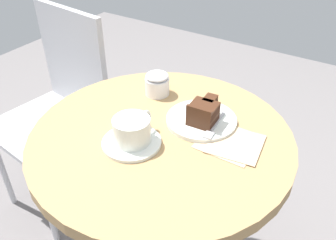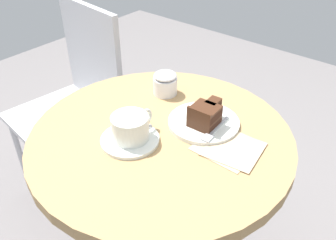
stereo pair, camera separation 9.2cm
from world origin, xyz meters
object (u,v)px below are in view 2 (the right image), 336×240
at_px(fork, 214,131).
at_px(cafe_chair, 78,93).
at_px(coffee_cup, 131,127).
at_px(teaspoon, 137,128).
at_px(napkin, 230,148).
at_px(sugar_pot, 165,83).
at_px(cake_slice, 206,115).
at_px(cake_plate, 204,122).
at_px(saucer, 130,140).

distance_m(fork, cafe_chair, 0.74).
relative_size(coffee_cup, cafe_chair, 0.15).
height_order(teaspoon, cafe_chair, cafe_chair).
height_order(napkin, sugar_pot, sugar_pot).
distance_m(coffee_cup, teaspoon, 0.05).
xyz_separation_m(coffee_cup, napkin, (0.13, -0.21, -0.04)).
distance_m(teaspoon, cake_slice, 0.18).
height_order(cake_plate, cafe_chair, cafe_chair).
bearing_deg(napkin, coffee_cup, 122.23).
bearing_deg(cake_plate, napkin, -110.74).
bearing_deg(sugar_pot, fork, -110.10).
bearing_deg(saucer, cake_plate, -29.61).
distance_m(coffee_cup, cake_plate, 0.21).
xyz_separation_m(coffee_cup, teaspoon, (0.04, 0.02, -0.03)).
relative_size(coffee_cup, cake_plate, 0.66).
distance_m(coffee_cup, cake_slice, 0.20).
relative_size(saucer, coffee_cup, 1.18).
bearing_deg(sugar_pot, cafe_chair, 89.60).
relative_size(teaspoon, napkin, 0.55).
bearing_deg(coffee_cup, sugar_pot, 19.68).
distance_m(cake_plate, cafe_chair, 0.69).
relative_size(teaspoon, sugar_pot, 1.21).
relative_size(saucer, fork, 1.15).
bearing_deg(teaspoon, sugar_pot, 58.46).
xyz_separation_m(cake_plate, fork, (-0.03, -0.05, 0.01)).
height_order(cake_plate, napkin, cake_plate).
xyz_separation_m(teaspoon, cafe_chair, (0.20, 0.54, -0.19)).
distance_m(saucer, cafe_chair, 0.64).
height_order(coffee_cup, fork, coffee_cup).
bearing_deg(sugar_pot, cake_plate, -107.65).
distance_m(napkin, sugar_pot, 0.32).
xyz_separation_m(coffee_cup, cake_plate, (0.18, -0.10, -0.04)).
bearing_deg(cake_slice, napkin, -107.82).
bearing_deg(fork, coffee_cup, -50.97).
xyz_separation_m(saucer, cafe_chair, (0.24, 0.56, -0.19)).
distance_m(teaspoon, cake_plate, 0.18).
height_order(coffee_cup, sugar_pot, coffee_cup).
relative_size(teaspoon, cafe_chair, 0.11).
xyz_separation_m(cake_slice, cafe_chair, (0.07, 0.67, -0.22)).
bearing_deg(cake_plate, fork, -118.59).
bearing_deg(cake_plate, saucer, 150.39).
relative_size(fork, napkin, 0.81).
relative_size(saucer, teaspoon, 1.68).
xyz_separation_m(napkin, cafe_chair, (0.10, 0.77, -0.18)).
height_order(teaspoon, napkin, teaspoon).
bearing_deg(saucer, cafe_chair, 66.32).
xyz_separation_m(saucer, napkin, (0.14, -0.21, -0.00)).
height_order(cake_slice, cafe_chair, cafe_chair).
bearing_deg(cake_slice, cake_plate, 48.33).
height_order(cake_plate, fork, fork).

